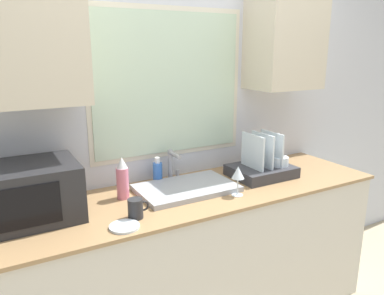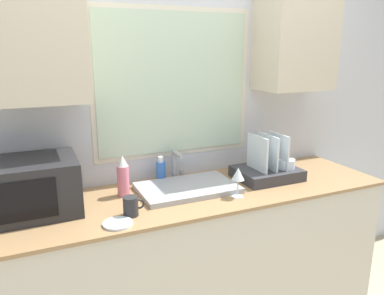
{
  "view_description": "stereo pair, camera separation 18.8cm",
  "coord_description": "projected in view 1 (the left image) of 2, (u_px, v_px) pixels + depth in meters",
  "views": [
    {
      "loc": [
        -1.02,
        -1.47,
        1.71
      ],
      "look_at": [
        -0.03,
        0.29,
        1.17
      ],
      "focal_mm": 35.0,
      "sensor_mm": 36.0,
      "label": 1
    },
    {
      "loc": [
        -0.85,
        -1.56,
        1.71
      ],
      "look_at": [
        -0.03,
        0.29,
        1.17
      ],
      "focal_mm": 35.0,
      "sensor_mm": 36.0,
      "label": 2
    }
  ],
  "objects": [
    {
      "name": "small_plate",
      "position": [
        124.0,
        226.0,
        1.76
      ],
      "size": [
        0.14,
        0.14,
        0.01
      ],
      "color": "silver",
      "rests_on": "countertop"
    },
    {
      "name": "spray_bottle",
      "position": [
        122.0,
        179.0,
        2.08
      ],
      "size": [
        0.07,
        0.07,
        0.24
      ],
      "color": "#D8728C",
      "rests_on": "countertop"
    },
    {
      "name": "faucet",
      "position": [
        172.0,
        163.0,
        2.36
      ],
      "size": [
        0.08,
        0.15,
        0.2
      ],
      "color": "#99999E",
      "rests_on": "countertop"
    },
    {
      "name": "soap_bottle",
      "position": [
        158.0,
        172.0,
        2.33
      ],
      "size": [
        0.06,
        0.06,
        0.17
      ],
      "color": "blue",
      "rests_on": "countertop"
    },
    {
      "name": "wine_glass",
      "position": [
        238.0,
        174.0,
        2.11
      ],
      "size": [
        0.07,
        0.07,
        0.17
      ],
      "color": "silver",
      "rests_on": "countertop"
    },
    {
      "name": "countertop",
      "position": [
        194.0,
        259.0,
        2.32
      ],
      "size": [
        2.37,
        0.67,
        0.89
      ],
      "color": "beige",
      "rests_on": "ground_plane"
    },
    {
      "name": "mug_near_sink",
      "position": [
        136.0,
        208.0,
        1.85
      ],
      "size": [
        0.11,
        0.08,
        0.1
      ],
      "color": "#262628",
      "rests_on": "countertop"
    },
    {
      "name": "sink_basin",
      "position": [
        186.0,
        188.0,
        2.22
      ],
      "size": [
        0.57,
        0.37,
        0.03
      ],
      "color": "#9EA0A5",
      "rests_on": "countertop"
    },
    {
      "name": "wall_back",
      "position": [
        169.0,
        103.0,
        2.35
      ],
      "size": [
        6.0,
        0.38,
        2.6
      ],
      "color": "silver",
      "rests_on": "ground_plane"
    },
    {
      "name": "microwave",
      "position": [
        28.0,
        192.0,
        1.82
      ],
      "size": [
        0.48,
        0.39,
        0.28
      ],
      "color": "#232326",
      "rests_on": "countertop"
    },
    {
      "name": "dish_rack",
      "position": [
        263.0,
        167.0,
        2.46
      ],
      "size": [
        0.39,
        0.31,
        0.29
      ],
      "color": "#333338",
      "rests_on": "countertop"
    }
  ]
}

